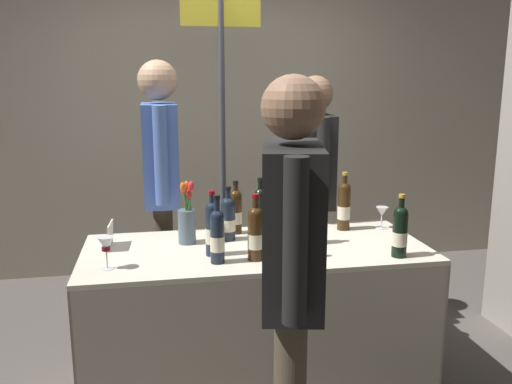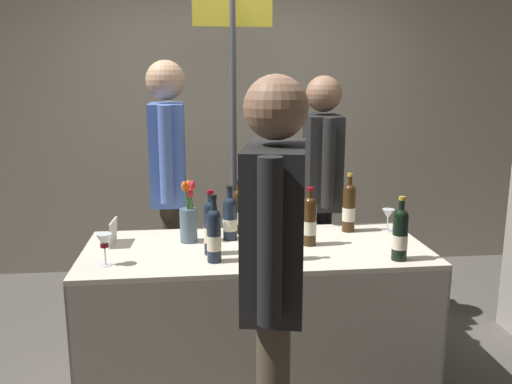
% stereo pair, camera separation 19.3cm
% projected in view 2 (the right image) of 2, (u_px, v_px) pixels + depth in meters
% --- Properties ---
extents(ground_plane, '(12.00, 12.00, 0.00)m').
position_uv_depth(ground_plane, '(256.00, 377.00, 3.02)').
color(ground_plane, '#514C47').
extents(back_partition, '(7.41, 0.12, 2.55)m').
position_uv_depth(back_partition, '(231.00, 122.00, 4.61)').
color(back_partition, '#B2A893').
rests_on(back_partition, ground_plane).
extents(tasting_table, '(1.82, 0.79, 0.77)m').
position_uv_depth(tasting_table, '(256.00, 287.00, 2.91)').
color(tasting_table, beige).
rests_on(tasting_table, ground_plane).
extents(featured_wine_bottle, '(0.07, 0.07, 0.36)m').
position_uv_depth(featured_wine_bottle, '(279.00, 231.00, 2.62)').
color(featured_wine_bottle, black).
rests_on(featured_wine_bottle, tasting_table).
extents(display_bottle_0, '(0.07, 0.07, 0.34)m').
position_uv_depth(display_bottle_0, '(263.00, 211.00, 3.02)').
color(display_bottle_0, black).
rests_on(display_bottle_0, tasting_table).
extents(display_bottle_1, '(0.08, 0.08, 0.32)m').
position_uv_depth(display_bottle_1, '(400.00, 234.00, 2.63)').
color(display_bottle_1, black).
rests_on(display_bottle_1, tasting_table).
extents(display_bottle_2, '(0.07, 0.07, 0.31)m').
position_uv_depth(display_bottle_2, '(239.00, 211.00, 3.09)').
color(display_bottle_2, '#38230F').
rests_on(display_bottle_2, tasting_table).
extents(display_bottle_3, '(0.08, 0.08, 0.33)m').
position_uv_depth(display_bottle_3, '(253.00, 232.00, 2.63)').
color(display_bottle_3, '#38230F').
rests_on(display_bottle_3, tasting_table).
extents(display_bottle_4, '(0.07, 0.07, 0.34)m').
position_uv_depth(display_bottle_4, '(214.00, 234.00, 2.60)').
color(display_bottle_4, '#192333').
rests_on(display_bottle_4, tasting_table).
extents(display_bottle_5, '(0.07, 0.07, 0.32)m').
position_uv_depth(display_bottle_5, '(310.00, 220.00, 2.86)').
color(display_bottle_5, '#38230F').
rests_on(display_bottle_5, tasting_table).
extents(display_bottle_6, '(0.08, 0.08, 0.35)m').
position_uv_depth(display_bottle_6, '(349.00, 207.00, 3.12)').
color(display_bottle_6, '#38230F').
rests_on(display_bottle_6, tasting_table).
extents(display_bottle_7, '(0.07, 0.07, 0.33)m').
position_uv_depth(display_bottle_7, '(211.00, 227.00, 2.71)').
color(display_bottle_7, '#192333').
rests_on(display_bottle_7, tasting_table).
extents(display_bottle_8, '(0.08, 0.08, 0.30)m').
position_uv_depth(display_bottle_8, '(230.00, 217.00, 2.97)').
color(display_bottle_8, '#192333').
rests_on(display_bottle_8, tasting_table).
extents(wine_glass_near_vendor, '(0.08, 0.08, 0.16)m').
position_uv_depth(wine_glass_near_vendor, '(104.00, 242.00, 2.56)').
color(wine_glass_near_vendor, silver).
rests_on(wine_glass_near_vendor, tasting_table).
extents(wine_glass_mid, '(0.07, 0.07, 0.13)m').
position_uv_depth(wine_glass_mid, '(388.00, 215.00, 3.14)').
color(wine_glass_mid, silver).
rests_on(wine_glass_mid, tasting_table).
extents(flower_vase, '(0.10, 0.10, 0.35)m').
position_uv_depth(flower_vase, '(189.00, 219.00, 2.92)').
color(flower_vase, slate).
rests_on(flower_vase, tasting_table).
extents(brochure_stand, '(0.03, 0.18, 0.13)m').
position_uv_depth(brochure_stand, '(113.00, 232.00, 2.89)').
color(brochure_stand, silver).
rests_on(brochure_stand, tasting_table).
extents(vendor_presenter, '(0.25, 0.60, 1.67)m').
position_uv_depth(vendor_presenter, '(321.00, 179.00, 3.49)').
color(vendor_presenter, black).
rests_on(vendor_presenter, ground_plane).
extents(vendor_assistant, '(0.24, 0.57, 1.76)m').
position_uv_depth(vendor_assistant, '(169.00, 173.00, 3.38)').
color(vendor_assistant, '#4C4233').
rests_on(vendor_assistant, ground_plane).
extents(taster_foreground_right, '(0.30, 0.62, 1.67)m').
position_uv_depth(taster_foreground_right, '(275.00, 257.00, 1.97)').
color(taster_foreground_right, '#4C4233').
rests_on(taster_foreground_right, ground_plane).
extents(booth_signpost, '(0.56, 0.04, 2.22)m').
position_uv_depth(booth_signpost, '(233.00, 116.00, 3.84)').
color(booth_signpost, '#47474C').
rests_on(booth_signpost, ground_plane).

